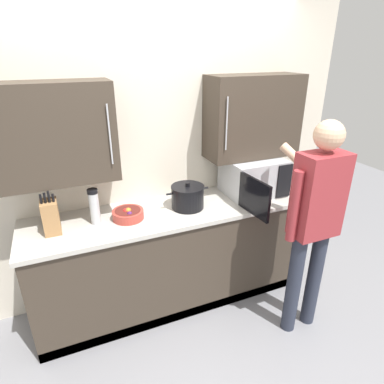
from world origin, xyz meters
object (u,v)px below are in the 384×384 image
object	(u,v)px
stock_pot	(188,197)
person_figure	(314,215)
microwave_oven	(251,177)
knife_block	(51,217)
fruit_bowl	(128,214)
thermos_flask	(94,206)

from	to	relation	value
stock_pot	person_figure	size ratio (longest dim) A/B	0.21
microwave_oven	knife_block	world-z (taller)	knife_block
microwave_oven	stock_pot	xyz separation A→B (m)	(-0.63, -0.04, -0.06)
fruit_bowl	stock_pot	size ratio (longest dim) A/B	0.66
microwave_oven	knife_block	bearing A→B (deg)	-178.76
knife_block	fruit_bowl	bearing A→B (deg)	-0.94
microwave_oven	fruit_bowl	distance (m)	1.14
microwave_oven	knife_block	xyz separation A→B (m)	(-1.67, -0.04, -0.04)
stock_pot	knife_block	bearing A→B (deg)	179.66
knife_block	thermos_flask	world-z (taller)	knife_block
microwave_oven	person_figure	size ratio (longest dim) A/B	0.45
stock_pot	knife_block	size ratio (longest dim) A/B	1.12
microwave_oven	person_figure	world-z (taller)	person_figure
knife_block	thermos_flask	xyz separation A→B (m)	(0.30, 0.02, 0.02)
knife_block	person_figure	size ratio (longest dim) A/B	0.19
microwave_oven	thermos_flask	xyz separation A→B (m)	(-1.37, -0.02, -0.02)
stock_pot	thermos_flask	size ratio (longest dim) A/B	1.32
thermos_flask	person_figure	size ratio (longest dim) A/B	0.16
microwave_oven	fruit_bowl	world-z (taller)	microwave_oven
microwave_oven	thermos_flask	bearing A→B (deg)	-179.22
fruit_bowl	thermos_flask	size ratio (longest dim) A/B	0.87
knife_block	stock_pot	bearing A→B (deg)	-0.34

